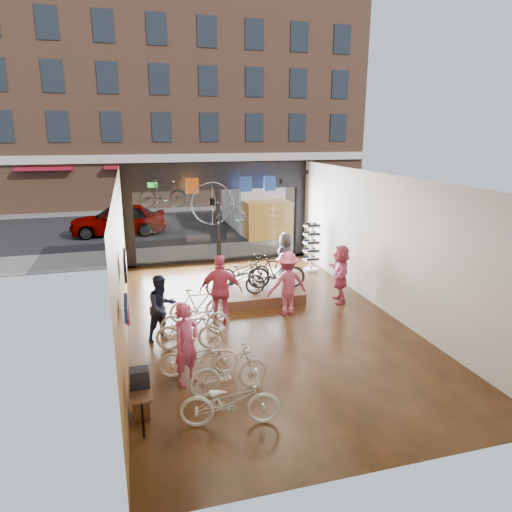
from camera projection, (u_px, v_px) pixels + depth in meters
name	position (u px, v px, depth m)	size (l,w,h in m)	color
ground_plane	(262.00, 319.00, 12.34)	(7.00, 12.00, 0.04)	black
ceiling	(262.00, 176.00, 11.34)	(7.00, 12.00, 0.04)	black
wall_left	(121.00, 261.00, 10.93)	(0.04, 12.00, 3.80)	#A46E2D
wall_right	(383.00, 242.00, 12.75)	(0.04, 12.00, 3.80)	beige
wall_back	(384.00, 357.00, 6.24)	(7.00, 0.04, 3.80)	beige
storefront	(218.00, 213.00, 17.42)	(7.00, 0.26, 3.80)	black
exit_sign	(152.00, 185.00, 16.39)	(0.35, 0.06, 0.18)	#198C26
street_road	(189.00, 220.00, 26.29)	(30.00, 18.00, 0.02)	black
sidewalk_near	(214.00, 252.00, 19.02)	(30.00, 2.40, 0.12)	slate
sidewalk_far	(181.00, 208.00, 29.99)	(30.00, 2.00, 0.12)	slate
opposite_building	(173.00, 100.00, 30.50)	(26.00, 5.00, 14.00)	brown
street_car	(118.00, 219.00, 22.31)	(1.82, 4.53, 1.54)	gray
box_truck	(256.00, 206.00, 22.97)	(2.20, 6.60, 2.60)	silver
floor_bike_0	(230.00, 401.00, 7.75)	(0.60, 1.73, 0.91)	beige
floor_bike_1	(229.00, 370.00, 8.71)	(0.45, 1.60, 0.96)	beige
floor_bike_2	(199.00, 356.00, 9.35)	(0.57, 1.64, 0.86)	beige
floor_bike_3	(190.00, 331.00, 10.44)	(0.44, 1.57, 0.94)	beige
floor_bike_4	(195.00, 318.00, 11.22)	(0.59, 1.69, 0.89)	beige
floor_bike_5	(198.00, 305.00, 12.03)	(0.44, 1.54, 0.93)	beige
display_platform	(259.00, 293.00, 13.85)	(2.40, 1.80, 0.30)	#4E3723
display_bike_left	(236.00, 280.00, 13.12)	(0.61, 1.74, 0.92)	black
display_bike_mid	(277.00, 272.00, 13.72)	(0.49, 1.75, 1.05)	black
display_bike_right	(243.00, 271.00, 14.07)	(0.59, 1.70, 0.89)	black
customer_0	(186.00, 344.00, 8.98)	(0.62, 0.40, 1.69)	#CC4C72
customer_1	(162.00, 307.00, 10.93)	(0.79, 0.62, 1.63)	#161C33
customer_2	(221.00, 291.00, 11.71)	(1.10, 0.46, 1.88)	#CC4C72
customer_3	(287.00, 284.00, 12.42)	(1.15, 0.66, 1.78)	#CC4C72
customer_4	(286.00, 258.00, 15.18)	(0.82, 0.54, 1.69)	#3F3F44
customer_5	(340.00, 273.00, 13.42)	(1.60, 0.51, 1.73)	#CC4C72
sunglasses_rack	(311.00, 247.00, 16.36)	(0.52, 0.43, 1.77)	white
wall_merch	(130.00, 346.00, 7.87)	(0.40, 2.40, 2.60)	navy
penny_farthing	(221.00, 204.00, 15.62)	(1.85, 0.06, 1.48)	black
hung_bike	(163.00, 194.00, 14.92)	(0.45, 1.58, 0.95)	black
jersey_left	(192.00, 186.00, 16.10)	(0.45, 0.03, 0.55)	#CC5919
jersey_mid	(246.00, 184.00, 16.61)	(0.45, 0.03, 0.55)	#1E3F99
jersey_right	(270.00, 183.00, 16.84)	(0.45, 0.03, 0.55)	#1E3F99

